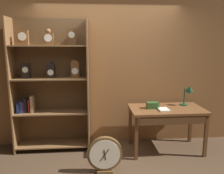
{
  "coord_description": "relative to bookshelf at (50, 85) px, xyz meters",
  "views": [
    {
      "loc": [
        -0.29,
        -2.86,
        1.84
      ],
      "look_at": [
        0.02,
        0.81,
        1.14
      ],
      "focal_mm": 37.09,
      "sensor_mm": 36.0,
      "label": 1
    }
  ],
  "objects": [
    {
      "name": "desk_lamp",
      "position": [
        2.38,
        -0.14,
        -0.13
      ],
      "size": [
        0.22,
        0.21,
        0.38
      ],
      "color": "#1E472D",
      "rests_on": "workbench"
    },
    {
      "name": "back_wood_panel",
      "position": [
        1.01,
        0.21,
        0.16
      ],
      "size": [
        4.8,
        0.05,
        2.6
      ],
      "primitive_type": "cube",
      "color": "brown",
      "rests_on": "ground"
    },
    {
      "name": "workbench",
      "position": [
        1.97,
        -0.29,
        -0.47
      ],
      "size": [
        1.24,
        0.7,
        0.76
      ],
      "color": "brown",
      "rests_on": "ground"
    },
    {
      "name": "toolbox_small",
      "position": [
        1.72,
        -0.25,
        -0.33
      ],
      "size": [
        0.2,
        0.12,
        0.11
      ],
      "primitive_type": "cube",
      "color": "#2D5123",
      "rests_on": "workbench"
    },
    {
      "name": "open_repair_manual",
      "position": [
        1.87,
        -0.38,
        -0.37
      ],
      "size": [
        0.16,
        0.22,
        0.02
      ],
      "primitive_type": "cube",
      "rotation": [
        0.0,
        0.0,
        0.01
      ],
      "color": "silver",
      "rests_on": "workbench"
    },
    {
      "name": "round_clock_large",
      "position": [
        0.88,
        -0.9,
        -0.86
      ],
      "size": [
        0.51,
        0.11,
        0.55
      ],
      "color": "brown",
      "rests_on": "ground"
    },
    {
      "name": "bookshelf",
      "position": [
        0.0,
        0.0,
        0.0
      ],
      "size": [
        1.27,
        0.4,
        2.25
      ],
      "color": "brown",
      "rests_on": "ground"
    }
  ]
}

